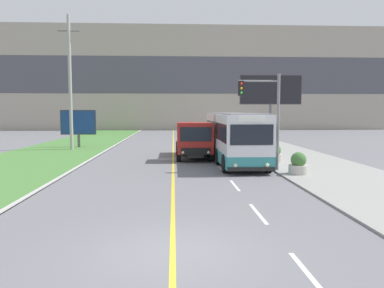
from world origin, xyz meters
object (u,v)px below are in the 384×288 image
city_bus (234,137)px  billboard_small (78,123)px  traffic_light_mast (266,109)px  planter_round_second (275,154)px  planter_round_near (298,164)px  planter_round_third (258,147)px  dump_truck (194,141)px  utility_pole_far (70,82)px  billboard_large (271,92)px  planter_round_far (247,142)px

city_bus → billboard_small: bearing=140.5°
traffic_light_mast → planter_round_second: size_ratio=4.74×
city_bus → planter_round_near: 6.16m
traffic_light_mast → planter_round_third: (1.42, 8.01, -2.83)m
city_bus → billboard_small: (-12.63, 10.42, 0.60)m
traffic_light_mast → planter_round_third: size_ratio=4.61×
traffic_light_mast → planter_round_third: 8.61m
dump_truck → utility_pole_far: utility_pole_far is taller
city_bus → dump_truck: size_ratio=1.77×
utility_pole_far → billboard_large: (17.87, 2.44, -0.64)m
dump_truck → planter_round_near: dump_truck is taller
utility_pole_far → planter_round_far: size_ratio=9.73×
city_bus → planter_round_near: city_bus is taller
city_bus → billboard_large: 12.35m
dump_truck → planter_round_second: bearing=-22.2°
utility_pole_far → planter_round_far: (15.25, 0.37, -5.15)m
traffic_light_mast → planter_round_near: traffic_light_mast is taller
billboard_small → billboard_large: bearing=0.7°
traffic_light_mast → planter_round_far: size_ratio=4.55×
dump_truck → planter_round_second: 5.51m
planter_round_near → planter_round_third: size_ratio=0.98×
billboard_large → utility_pole_far: bearing=-172.2°
planter_round_second → billboard_large: bearing=77.0°
utility_pole_far → billboard_large: size_ratio=1.71×
planter_round_third → billboard_large: bearing=68.3°
traffic_light_mast → planter_round_far: bearing=83.3°
utility_pole_far → planter_round_third: utility_pole_far is taller
dump_truck → planter_round_third: bearing=27.7°
dump_truck → billboard_small: 13.69m
utility_pole_far → planter_round_near: bearing=-42.2°
city_bus → dump_truck: city_bus is taller
billboard_small → utility_pole_far: bearing=-91.1°
dump_truck → billboard_small: (-10.10, 9.19, 0.95)m
billboard_small → planter_round_near: size_ratio=3.03×
traffic_light_mast → billboard_small: traffic_light_mast is taller
billboard_large → planter_round_near: (-2.72, -16.19, -4.52)m
planter_round_near → planter_round_third: planter_round_third is taller
planter_round_second → planter_round_third: bearing=90.4°
traffic_light_mast → planter_round_second: bearing=66.3°
billboard_large → planter_round_second: 12.63m
planter_round_near → planter_round_far: planter_round_far is taller
city_bus → planter_round_third: bearing=57.2°
utility_pole_far → billboard_small: bearing=88.9°
traffic_light_mast → planter_round_second: traffic_light_mast is taller
dump_truck → utility_pole_far: 13.10m
city_bus → utility_pole_far: bearing=147.1°
city_bus → utility_pole_far: size_ratio=1.02×
utility_pole_far → planter_round_far: 16.10m
city_bus → planter_round_third: city_bus is taller
city_bus → dump_truck: bearing=154.1°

